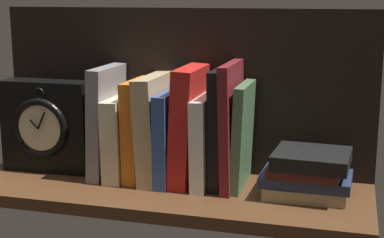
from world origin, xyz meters
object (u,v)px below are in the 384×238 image
at_px(book_tan_shortstories, 155,128).
at_px(book_blue_modern, 172,136).
at_px(book_green_romantic, 243,136).
at_px(book_gray_chess, 107,121).
at_px(book_stack_side, 308,174).
at_px(book_red_requiem, 188,125).
at_px(book_orange_pandolfini, 139,129).
at_px(framed_clock, 47,126).
at_px(book_maroon_dawkins, 232,125).
at_px(book_white_catcher, 206,140).
at_px(book_cream_twain, 123,137).
at_px(book_black_skeptic, 220,128).

relative_size(book_tan_shortstories, book_blue_modern, 1.16).
relative_size(book_tan_shortstories, book_green_romantic, 1.04).
height_order(book_gray_chess, book_stack_side, book_gray_chess).
xyz_separation_m(book_red_requiem, book_stack_side, (0.25, -0.03, -0.08)).
distance_m(book_orange_pandolfini, book_tan_shortstories, 0.04).
relative_size(book_green_romantic, framed_clock, 1.06).
height_order(book_blue_modern, book_red_requiem, book_red_requiem).
xyz_separation_m(book_orange_pandolfini, book_blue_modern, (0.07, 0.00, -0.01)).
distance_m(book_maroon_dawkins, book_green_romantic, 0.03).
height_order(book_red_requiem, book_white_catcher, book_red_requiem).
bearing_deg(book_white_catcher, book_red_requiem, 180.00).
xyz_separation_m(book_tan_shortstories, book_maroon_dawkins, (0.17, -0.00, 0.02)).
height_order(book_cream_twain, framed_clock, framed_clock).
distance_m(book_blue_modern, book_stack_side, 0.29).
distance_m(book_cream_twain, book_white_catcher, 0.19).
height_order(book_red_requiem, book_black_skeptic, book_red_requiem).
bearing_deg(book_red_requiem, book_stack_side, -5.71).
height_order(book_orange_pandolfini, book_blue_modern, book_orange_pandolfini).
relative_size(book_blue_modern, book_green_romantic, 0.90).
xyz_separation_m(book_blue_modern, framed_clock, (-0.29, -0.01, 0.01)).
xyz_separation_m(book_cream_twain, book_stack_side, (0.40, -0.03, -0.04)).
relative_size(book_black_skeptic, book_green_romantic, 1.13).
height_order(book_white_catcher, book_black_skeptic, book_black_skeptic).
xyz_separation_m(book_black_skeptic, book_maroon_dawkins, (0.02, -0.00, 0.01)).
height_order(book_orange_pandolfini, book_black_skeptic, book_black_skeptic).
bearing_deg(book_maroon_dawkins, book_blue_modern, 180.00).
height_order(book_red_requiem, book_green_romantic, book_red_requiem).
bearing_deg(book_black_skeptic, book_tan_shortstories, 180.00).
bearing_deg(book_orange_pandolfini, book_blue_modern, 0.00).
bearing_deg(book_black_skeptic, book_cream_twain, 180.00).
height_order(book_black_skeptic, book_green_romantic, book_black_skeptic).
bearing_deg(book_stack_side, book_maroon_dawkins, 171.02).
xyz_separation_m(book_cream_twain, book_white_catcher, (0.19, 0.00, 0.01)).
distance_m(book_gray_chess, book_green_romantic, 0.30).
bearing_deg(book_green_romantic, book_tan_shortstories, 180.00).
distance_m(book_orange_pandolfini, book_maroon_dawkins, 0.20).
xyz_separation_m(book_tan_shortstories, book_green_romantic, (0.19, -0.00, -0.00)).
bearing_deg(book_stack_side, book_cream_twain, 176.40).
distance_m(book_gray_chess, book_maroon_dawkins, 0.28).
relative_size(book_tan_shortstories, book_maroon_dawkins, 0.87).
distance_m(book_orange_pandolfini, book_blue_modern, 0.07).
xyz_separation_m(book_orange_pandolfini, book_white_catcher, (0.15, 0.00, -0.01)).
bearing_deg(book_orange_pandolfini, book_stack_side, -3.97).
bearing_deg(book_white_catcher, book_cream_twain, 180.00).
xyz_separation_m(book_orange_pandolfini, book_maroon_dawkins, (0.20, -0.00, 0.02)).
xyz_separation_m(book_tan_shortstories, book_stack_side, (0.32, -0.03, -0.07)).
bearing_deg(book_green_romantic, book_gray_chess, 180.00).
distance_m(book_blue_modern, book_red_requiem, 0.05).
distance_m(book_tan_shortstories, book_white_catcher, 0.11).
xyz_separation_m(book_maroon_dawkins, book_stack_side, (0.16, -0.03, -0.08)).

